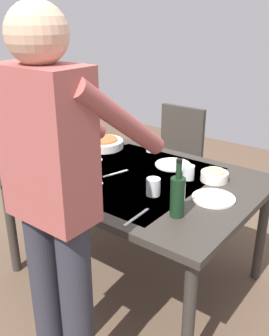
{
  "coord_description": "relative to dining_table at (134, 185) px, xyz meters",
  "views": [
    {
      "loc": [
        -1.29,
        1.68,
        1.65
      ],
      "look_at": [
        0.0,
        0.0,
        0.77
      ],
      "focal_mm": 40.72,
      "sensor_mm": 36.0,
      "label": 1
    }
  ],
  "objects": [
    {
      "name": "ground_plane",
      "position": [
        0.0,
        0.0,
        -0.66
      ],
      "size": [
        6.0,
        6.0,
        0.0
      ],
      "primitive_type": "plane",
      "color": "brown"
    },
    {
      "name": "dining_table",
      "position": [
        0.0,
        0.0,
        0.0
      ],
      "size": [
        1.47,
        1.06,
        0.72
      ],
      "color": "#332D28",
      "rests_on": "ground_plane"
    },
    {
      "name": "chair_near",
      "position": [
        0.27,
        -0.91,
        -0.13
      ],
      "size": [
        0.4,
        0.4,
        0.91
      ],
      "color": "black",
      "rests_on": "ground_plane"
    },
    {
      "name": "person_server",
      "position": [
        -0.21,
        0.79,
        0.31
      ],
      "size": [
        0.42,
        0.61,
        1.69
      ],
      "color": "#2D2D38",
      "rests_on": "ground_plane"
    },
    {
      "name": "wine_bottle",
      "position": [
        -0.46,
        0.26,
        0.18
      ],
      "size": [
        0.07,
        0.07,
        0.3
      ],
      "color": "black",
      "rests_on": "dining_table"
    },
    {
      "name": "wine_glass_left",
      "position": [
        0.1,
        0.23,
        0.17
      ],
      "size": [
        0.07,
        0.07,
        0.15
      ],
      "color": "white",
      "rests_on": "dining_table"
    },
    {
      "name": "water_cup_near_left",
      "position": [
        -0.24,
        0.15,
        0.11
      ],
      "size": [
        0.08,
        0.08,
        0.1
      ],
      "primitive_type": "cylinder",
      "color": "silver",
      "rests_on": "dining_table"
    },
    {
      "name": "water_cup_near_right",
      "position": [
        -0.28,
        -0.15,
        0.11
      ],
      "size": [
        0.07,
        0.07,
        0.09
      ],
      "primitive_type": "cylinder",
      "color": "silver",
      "rests_on": "dining_table"
    },
    {
      "name": "water_cup_far_left",
      "position": [
        0.17,
        -0.41,
        0.12
      ],
      "size": [
        0.07,
        0.07,
        0.11
      ],
      "primitive_type": "cylinder",
      "color": "silver",
      "rests_on": "dining_table"
    },
    {
      "name": "serving_bowl_pasta",
      "position": [
        0.5,
        -0.27,
        0.1
      ],
      "size": [
        0.3,
        0.3,
        0.07
      ],
      "color": "white",
      "rests_on": "dining_table"
    },
    {
      "name": "side_bowl_salad",
      "position": [
        0.43,
        0.29,
        0.1
      ],
      "size": [
        0.18,
        0.18,
        0.07
      ],
      "color": "white",
      "rests_on": "dining_table"
    },
    {
      "name": "side_bowl_bread",
      "position": [
        -0.42,
        -0.23,
        0.1
      ],
      "size": [
        0.16,
        0.16,
        0.07
      ],
      "color": "white",
      "rests_on": "dining_table"
    },
    {
      "name": "dinner_plate_near",
      "position": [
        -0.52,
        -0.01,
        0.07
      ],
      "size": [
        0.23,
        0.23,
        0.01
      ],
      "primitive_type": "cylinder",
      "color": "white",
      "rests_on": "dining_table"
    },
    {
      "name": "dinner_plate_far",
      "position": [
        -0.1,
        -0.28,
        0.07
      ],
      "size": [
        0.23,
        0.23,
        0.01
      ],
      "primitive_type": "cylinder",
      "color": "white",
      "rests_on": "dining_table"
    },
    {
      "name": "table_knife",
      "position": [
        -0.32,
        0.4,
        0.07
      ],
      "size": [
        0.02,
        0.2,
        0.0
      ],
      "primitive_type": "cube",
      "rotation": [
        0.0,
        0.0,
        0.04
      ],
      "color": "silver",
      "rests_on": "dining_table"
    },
    {
      "name": "table_fork",
      "position": [
        0.11,
        0.05,
        0.07
      ],
      "size": [
        0.06,
        0.18,
        0.0
      ],
      "primitive_type": "cube",
      "rotation": [
        0.0,
        0.0,
        -0.28
      ],
      "color": "silver",
      "rests_on": "dining_table"
    }
  ]
}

